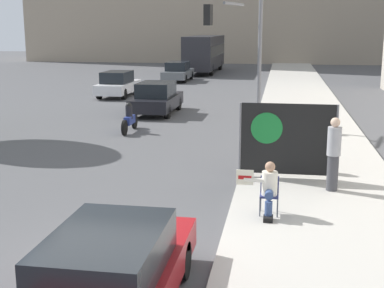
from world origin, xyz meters
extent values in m
plane|color=#4F4F51|center=(0.00, 0.00, 0.00)|extent=(160.00, 160.00, 0.00)
cube|color=#B7B2A8|center=(4.01, 15.00, 0.07)|extent=(4.21, 90.00, 0.14)
cylinder|color=#474C56|center=(2.59, 2.53, 0.34)|extent=(0.03, 0.03, 0.40)
cylinder|color=#474C56|center=(2.96, 2.53, 0.34)|extent=(0.03, 0.03, 0.40)
cylinder|color=#474C56|center=(2.59, 2.90, 0.34)|extent=(0.03, 0.03, 0.40)
cylinder|color=#474C56|center=(2.96, 2.90, 0.34)|extent=(0.03, 0.03, 0.40)
cube|color=navy|center=(2.78, 2.71, 0.55)|extent=(0.40, 0.40, 0.02)
cube|color=navy|center=(2.78, 2.90, 0.75)|extent=(0.40, 0.02, 0.38)
cylinder|color=#334775|center=(2.78, 2.55, 0.65)|extent=(0.18, 0.42, 0.18)
cylinder|color=#334775|center=(2.78, 2.34, 0.34)|extent=(0.16, 0.16, 0.40)
cube|color=black|center=(2.78, 2.28, 0.19)|extent=(0.20, 0.28, 0.10)
cylinder|color=silver|center=(2.78, 2.74, 0.82)|extent=(0.34, 0.34, 0.52)
sphere|color=tan|center=(2.78, 2.74, 1.19)|extent=(0.22, 0.22, 0.22)
cylinder|color=silver|center=(2.45, 2.66, 0.90)|extent=(0.45, 0.09, 0.09)
cube|color=#EAE5C6|center=(2.25, 2.66, 0.95)|extent=(0.37, 0.02, 0.33)
cube|color=#AD1414|center=(2.25, 2.65, 0.95)|extent=(0.28, 0.01, 0.08)
cylinder|color=#424247|center=(4.28, 4.72, 0.59)|extent=(0.28, 0.28, 0.89)
cylinder|color=#9E9EA3|center=(4.28, 4.72, 1.39)|extent=(0.34, 0.34, 0.71)
sphere|color=beige|center=(4.28, 4.72, 1.86)|extent=(0.23, 0.23, 0.23)
cylinder|color=#424247|center=(3.06, 6.80, 0.58)|extent=(0.28, 0.28, 0.88)
cylinder|color=#B23333|center=(3.06, 6.80, 1.37)|extent=(0.34, 0.34, 0.70)
sphere|color=#936B4C|center=(3.06, 6.80, 1.84)|extent=(0.23, 0.23, 0.23)
cylinder|color=slate|center=(1.90, 5.69, 1.15)|extent=(0.06, 0.06, 2.01)
cylinder|color=slate|center=(4.43, 5.69, 1.15)|extent=(0.06, 0.06, 2.01)
cube|color=black|center=(3.16, 5.69, 1.20)|extent=(2.52, 0.02, 1.91)
cylinder|color=#197A33|center=(2.61, 5.67, 1.48)|extent=(0.84, 0.01, 0.84)
cylinder|color=slate|center=(2.06, 13.22, 2.73)|extent=(0.16, 0.16, 5.18)
cylinder|color=slate|center=(0.98, 13.50, 5.02)|extent=(0.67, 2.18, 0.11)
cube|color=black|center=(-0.09, 13.79, 4.60)|extent=(0.37, 0.37, 0.84)
sphere|color=green|center=(-0.09, 13.79, 4.32)|extent=(0.18, 0.18, 0.18)
cube|color=maroon|center=(0.67, -1.69, 0.52)|extent=(1.73, 4.43, 0.49)
cube|color=black|center=(0.67, -1.86, 1.07)|extent=(1.49, 2.30, 0.60)
cylinder|color=black|center=(-0.09, -0.31, 0.32)|extent=(0.22, 0.64, 0.64)
cylinder|color=black|center=(1.42, -0.31, 0.32)|extent=(0.22, 0.64, 0.64)
cube|color=black|center=(-2.97, 16.67, 0.57)|extent=(1.82, 4.25, 0.59)
cube|color=black|center=(-2.97, 16.50, 1.20)|extent=(1.57, 2.21, 0.68)
cylinder|color=black|center=(-3.77, 17.99, 0.32)|extent=(0.22, 0.64, 0.64)
cylinder|color=black|center=(-2.17, 17.99, 0.32)|extent=(0.22, 0.64, 0.64)
cylinder|color=black|center=(-3.77, 15.36, 0.32)|extent=(0.22, 0.64, 0.64)
cylinder|color=black|center=(-2.17, 15.36, 0.32)|extent=(0.22, 0.64, 0.64)
cube|color=silver|center=(-6.79, 22.72, 0.56)|extent=(1.72, 4.36, 0.58)
cube|color=black|center=(-6.79, 22.54, 1.19)|extent=(1.48, 2.27, 0.67)
cylinder|color=black|center=(-7.54, 24.07, 0.32)|extent=(0.22, 0.64, 0.64)
cylinder|color=black|center=(-6.04, 24.07, 0.32)|extent=(0.22, 0.64, 0.64)
cylinder|color=black|center=(-7.54, 21.37, 0.32)|extent=(0.22, 0.64, 0.64)
cylinder|color=black|center=(-6.04, 21.37, 0.32)|extent=(0.22, 0.64, 0.64)
cube|color=#565B60|center=(-5.00, 32.64, 0.56)|extent=(1.79, 4.68, 0.57)
cube|color=black|center=(-5.00, 32.46, 1.17)|extent=(1.54, 2.43, 0.66)
cylinder|color=black|center=(-5.79, 34.10, 0.32)|extent=(0.22, 0.64, 0.64)
cylinder|color=black|center=(-4.22, 34.10, 0.32)|extent=(0.22, 0.64, 0.64)
cylinder|color=black|center=(-5.79, 31.19, 0.32)|extent=(0.22, 0.64, 0.64)
cylinder|color=black|center=(-4.22, 31.19, 0.32)|extent=(0.22, 0.64, 0.64)
cube|color=#232328|center=(-4.13, 41.10, 1.89)|extent=(2.45, 10.78, 2.89)
cube|color=black|center=(-4.13, 41.10, 2.06)|extent=(2.47, 10.25, 0.93)
cylinder|color=black|center=(-5.21, 44.45, 0.52)|extent=(0.30, 1.04, 1.04)
cylinder|color=black|center=(-3.05, 44.45, 0.52)|extent=(0.30, 1.04, 1.04)
cylinder|color=black|center=(-5.21, 37.76, 0.52)|extent=(0.30, 1.04, 1.04)
cylinder|color=black|center=(-3.05, 37.76, 0.52)|extent=(0.30, 1.04, 1.04)
cube|color=navy|center=(-2.99, 11.95, 0.48)|extent=(0.24, 0.87, 0.32)
cylinder|color=black|center=(-2.99, 11.90, 0.80)|extent=(0.28, 0.28, 0.52)
sphere|color=black|center=(-2.99, 11.90, 1.07)|extent=(0.24, 0.24, 0.24)
cylinder|color=black|center=(-2.99, 12.68, 0.30)|extent=(0.10, 0.60, 0.60)
cylinder|color=black|center=(-2.99, 11.23, 0.30)|extent=(0.10, 0.60, 0.60)
camera|label=1|loc=(2.95, -8.43, 4.11)|focal=50.00mm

